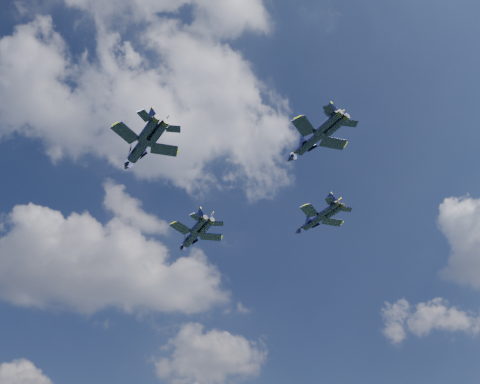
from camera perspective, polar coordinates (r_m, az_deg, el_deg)
name	(u,v)px	position (r m, az deg, el deg)	size (l,w,h in m)	color
jet_lead	(191,238)	(109.40, -5.96, -5.56)	(12.33, 16.81, 3.96)	black
jet_left	(139,150)	(86.40, -12.22, 5.07)	(11.96, 16.55, 3.93)	black
jet_right	(313,221)	(103.17, 8.91, -3.55)	(10.99, 15.06, 3.60)	black
jet_slot	(309,143)	(81.05, 8.42, 5.99)	(10.82, 14.88, 3.55)	black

